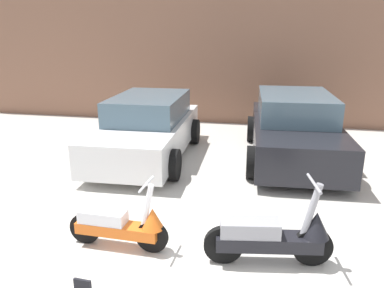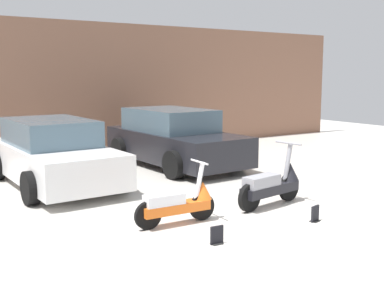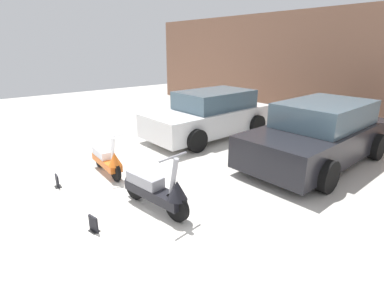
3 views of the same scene
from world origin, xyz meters
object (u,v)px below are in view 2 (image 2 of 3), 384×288
Objects in this scene: car_rear_left at (54,154)px; car_rear_center at (174,139)px; placard_near_right_scooter at (315,214)px; placard_near_left_scooter at (217,236)px; scooter_front_left at (179,202)px; scooter_front_right at (273,184)px.

car_rear_center reaches higher than car_rear_left.
car_rear_center reaches higher than placard_near_right_scooter.
placard_near_left_scooter is 1.00× the size of placard_near_right_scooter.
car_rear_left is at bearing 119.36° from placard_near_right_scooter.
car_rear_left is (-0.83, 3.75, 0.32)m from scooter_front_left.
car_rear_center is 5.91m from placard_near_left_scooter.
car_rear_left reaches higher than scooter_front_right.
scooter_front_left is 5.35× the size of placard_near_left_scooter.
scooter_front_left is 4.94m from car_rear_center.
car_rear_left is 0.95× the size of car_rear_center.
scooter_front_left reaches higher than placard_near_left_scooter.
car_rear_center is at bearing 62.54° from scooter_front_left.
scooter_front_right is 0.36× the size of car_rear_center.
placard_near_left_scooter is (0.79, -4.81, -0.55)m from car_rear_left.
scooter_front_left is at bearing 88.02° from placard_near_left_scooter.
scooter_front_right is at bearing 35.17° from car_rear_left.
placard_near_right_scooter is at bearing 27.70° from car_rear_left.
car_rear_center reaches higher than scooter_front_right.
car_rear_left is 3.31m from car_rear_center.
car_rear_center reaches higher than scooter_front_left.
scooter_front_left is at bearing 171.91° from scooter_front_right.
car_rear_left is 5.55m from placard_near_right_scooter.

